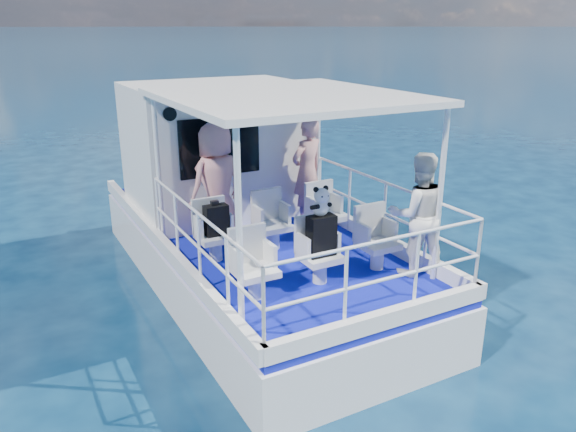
% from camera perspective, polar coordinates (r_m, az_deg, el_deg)
% --- Properties ---
extents(ground, '(2000.00, 2000.00, 0.00)m').
position_cam_1_polar(ground, '(8.49, -0.82, -9.37)').
color(ground, '#08213C').
rests_on(ground, ground).
extents(hull, '(3.00, 7.00, 1.60)m').
position_cam_1_polar(hull, '(9.29, -3.70, -6.78)').
color(hull, white).
rests_on(hull, ground).
extents(deck, '(2.90, 6.90, 0.10)m').
position_cam_1_polar(deck, '(8.95, -3.81, -1.87)').
color(deck, '#0A0F8E').
rests_on(deck, hull).
extents(cabin, '(2.85, 2.00, 2.20)m').
position_cam_1_polar(cabin, '(9.78, -7.18, 6.85)').
color(cabin, white).
rests_on(cabin, deck).
extents(canopy, '(3.00, 3.20, 0.08)m').
position_cam_1_polar(canopy, '(7.35, -0.19, 12.03)').
color(canopy, white).
rests_on(canopy, cabin).
extents(canopy_posts, '(2.77, 2.97, 2.20)m').
position_cam_1_polar(canopy_posts, '(7.53, -0.00, 3.35)').
color(canopy_posts, white).
rests_on(canopy_posts, deck).
extents(railings, '(2.84, 3.59, 1.00)m').
position_cam_1_polar(railings, '(7.44, 1.19, -1.70)').
color(railings, white).
rests_on(railings, deck).
extents(seat_port_fwd, '(0.48, 0.46, 0.38)m').
position_cam_1_polar(seat_port_fwd, '(7.86, -7.37, -3.15)').
color(seat_port_fwd, silver).
rests_on(seat_port_fwd, deck).
extents(seat_center_fwd, '(0.48, 0.46, 0.38)m').
position_cam_1_polar(seat_center_fwd, '(8.19, -1.50, -2.05)').
color(seat_center_fwd, silver).
rests_on(seat_center_fwd, deck).
extents(seat_stbd_fwd, '(0.48, 0.46, 0.38)m').
position_cam_1_polar(seat_stbd_fwd, '(8.61, 3.84, -1.03)').
color(seat_stbd_fwd, silver).
rests_on(seat_stbd_fwd, deck).
extents(seat_port_aft, '(0.48, 0.46, 0.38)m').
position_cam_1_polar(seat_port_aft, '(6.76, -3.31, -6.82)').
color(seat_port_aft, silver).
rests_on(seat_port_aft, deck).
extents(seat_center_aft, '(0.48, 0.46, 0.38)m').
position_cam_1_polar(seat_center_aft, '(7.15, 3.26, -5.33)').
color(seat_center_aft, silver).
rests_on(seat_center_aft, deck).
extents(seat_stbd_aft, '(0.48, 0.46, 0.38)m').
position_cam_1_polar(seat_stbd_aft, '(7.62, 9.05, -3.95)').
color(seat_stbd_aft, silver).
rests_on(seat_stbd_aft, deck).
extents(passenger_port_fwd, '(0.77, 0.63, 1.80)m').
position_cam_1_polar(passenger_port_fwd, '(8.29, -7.23, 3.23)').
color(passenger_port_fwd, tan).
rests_on(passenger_port_fwd, deck).
extents(passenger_stbd_fwd, '(0.71, 0.57, 1.72)m').
position_cam_1_polar(passenger_stbd_fwd, '(9.12, 1.95, 4.55)').
color(passenger_stbd_fwd, '#D9928C').
rests_on(passenger_stbd_fwd, deck).
extents(passenger_stbd_aft, '(0.97, 0.88, 1.62)m').
position_cam_1_polar(passenger_stbd_aft, '(7.37, 13.09, 0.15)').
color(passenger_stbd_aft, white).
rests_on(passenger_stbd_aft, deck).
extents(backpack_port, '(0.32, 0.18, 0.42)m').
position_cam_1_polar(backpack_port, '(7.70, -7.31, -0.41)').
color(backpack_port, black).
rests_on(backpack_port, seat_port_fwd).
extents(backpack_center, '(0.35, 0.19, 0.52)m').
position_cam_1_polar(backpack_center, '(6.96, 3.40, -2.01)').
color(backpack_center, black).
rests_on(backpack_center, seat_center_aft).
extents(compact_camera, '(0.11, 0.06, 0.06)m').
position_cam_1_polar(compact_camera, '(7.63, -7.47, 1.32)').
color(compact_camera, black).
rests_on(compact_camera, backpack_port).
extents(panda, '(0.24, 0.20, 0.37)m').
position_cam_1_polar(panda, '(6.83, 3.34, 1.53)').
color(panda, silver).
rests_on(panda, backpack_center).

